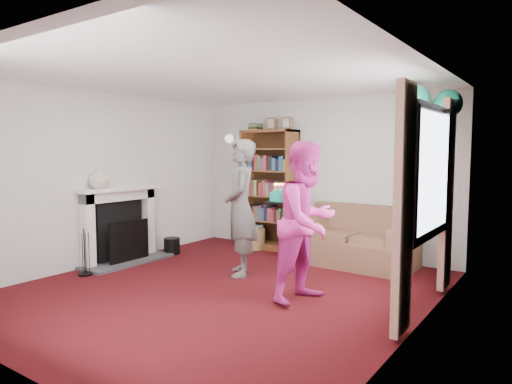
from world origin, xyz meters
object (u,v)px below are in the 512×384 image
Objects in this scene: sofa at (359,243)px; birthday_cake at (282,197)px; bookcase at (270,191)px; person_striped at (241,208)px; person_magenta at (308,222)px.

birthday_cake is (-0.26, -1.72, 0.80)m from sofa.
bookcase is 1.37× the size of sofa.
birthday_cake reaches higher than sofa.
bookcase is at bearing 126.27° from birthday_cake.
bookcase is 1.23× the size of person_striped.
person_striped is 5.39× the size of birthday_cake.
person_striped is at bearing -69.68° from bookcase.
birthday_cake is (-0.41, 0.12, 0.24)m from person_magenta.
sofa is 1.88m from person_striped.
birthday_cake is (1.44, -1.96, 0.14)m from bookcase.
person_magenta is 0.49m from birthday_cake.
person_magenta is at bearing -48.36° from bookcase.
birthday_cake is at bearing -96.36° from sofa.
sofa is 0.92× the size of person_magenta.
sofa is 4.81× the size of birthday_cake.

